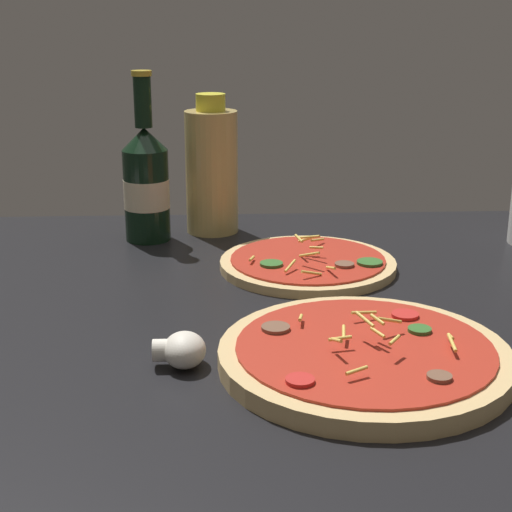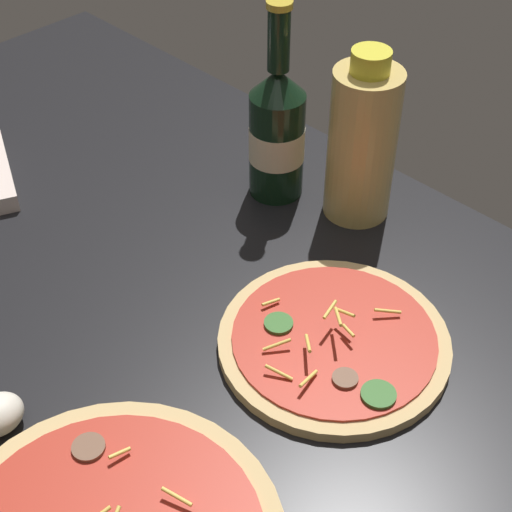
{
  "view_description": "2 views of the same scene",
  "coord_description": "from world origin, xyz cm",
  "px_view_note": "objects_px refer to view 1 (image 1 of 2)",
  "views": [
    {
      "loc": [
        -5.69,
        -88.62,
        37.53
      ],
      "look_at": [
        -1.06,
        9.75,
        5.99
      ],
      "focal_mm": 55.0,
      "sensor_mm": 36.0,
      "label": 1
    },
    {
      "loc": [
        39.82,
        -30.67,
        64.66
      ],
      "look_at": [
        -3.77,
        13.12,
        9.79
      ],
      "focal_mm": 55.0,
      "sensor_mm": 36.0,
      "label": 2
    }
  ],
  "objects_px": {
    "pizza_far": "(308,263)",
    "mushroom_left": "(182,350)",
    "pizza_near": "(364,356)",
    "beer_bottle": "(146,182)",
    "oil_bottle": "(212,170)"
  },
  "relations": [
    {
      "from": "pizza_near",
      "to": "beer_bottle",
      "type": "bearing_deg",
      "value": 118.84
    },
    {
      "from": "pizza_far",
      "to": "mushroom_left",
      "type": "distance_m",
      "value": 0.34
    },
    {
      "from": "pizza_far",
      "to": "mushroom_left",
      "type": "xyz_separation_m",
      "value": [
        -0.16,
        -0.3,
        0.01
      ]
    },
    {
      "from": "pizza_far",
      "to": "oil_bottle",
      "type": "bearing_deg",
      "value": 123.97
    },
    {
      "from": "pizza_near",
      "to": "pizza_far",
      "type": "height_order",
      "value": "same"
    },
    {
      "from": "oil_bottle",
      "to": "mushroom_left",
      "type": "distance_m",
      "value": 0.51
    },
    {
      "from": "beer_bottle",
      "to": "oil_bottle",
      "type": "distance_m",
      "value": 0.11
    },
    {
      "from": "pizza_far",
      "to": "oil_bottle",
      "type": "distance_m",
      "value": 0.26
    },
    {
      "from": "pizza_near",
      "to": "oil_bottle",
      "type": "bearing_deg",
      "value": 107.09
    },
    {
      "from": "pizza_far",
      "to": "oil_bottle",
      "type": "xyz_separation_m",
      "value": [
        -0.13,
        0.2,
        0.09
      ]
    },
    {
      "from": "beer_bottle",
      "to": "oil_bottle",
      "type": "height_order",
      "value": "beer_bottle"
    },
    {
      "from": "pizza_near",
      "to": "mushroom_left",
      "type": "xyz_separation_m",
      "value": [
        -0.18,
        0.01,
        0.01
      ]
    },
    {
      "from": "pizza_far",
      "to": "oil_bottle",
      "type": "height_order",
      "value": "oil_bottle"
    },
    {
      "from": "oil_bottle",
      "to": "mushroom_left",
      "type": "height_order",
      "value": "oil_bottle"
    },
    {
      "from": "pizza_near",
      "to": "beer_bottle",
      "type": "relative_size",
      "value": 1.15
    }
  ]
}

